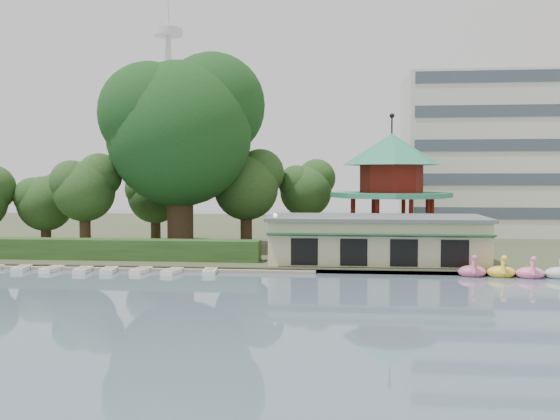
# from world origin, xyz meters

# --- Properties ---
(ground_plane) EXTENTS (220.00, 220.00, 0.00)m
(ground_plane) POSITION_xyz_m (0.00, 0.00, 0.00)
(ground_plane) COLOR slate
(ground_plane) RESTS_ON ground
(shore) EXTENTS (220.00, 70.00, 0.40)m
(shore) POSITION_xyz_m (0.00, 52.00, 0.20)
(shore) COLOR #424930
(shore) RESTS_ON ground
(embankment) EXTENTS (220.00, 0.60, 0.30)m
(embankment) POSITION_xyz_m (0.00, 17.30, 0.15)
(embankment) COLOR gray
(embankment) RESTS_ON ground
(dock) EXTENTS (34.00, 1.60, 0.24)m
(dock) POSITION_xyz_m (-12.00, 17.20, 0.12)
(dock) COLOR gray
(dock) RESTS_ON ground
(boathouse) EXTENTS (18.60, 9.39, 3.90)m
(boathouse) POSITION_xyz_m (10.00, 21.97, 2.37)
(boathouse) COLOR beige
(boathouse) RESTS_ON shore
(pavilion) EXTENTS (12.40, 12.40, 13.50)m
(pavilion) POSITION_xyz_m (12.00, 32.00, 7.48)
(pavilion) COLOR beige
(pavilion) RESTS_ON shore
(office_building) EXTENTS (38.00, 18.00, 20.00)m
(office_building) POSITION_xyz_m (32.67, 49.00, 9.73)
(office_building) COLOR silver
(office_building) RESTS_ON shore
(broadcast_tower) EXTENTS (8.00, 8.00, 96.00)m
(broadcast_tower) POSITION_xyz_m (-42.00, 140.00, 33.98)
(broadcast_tower) COLOR silver
(broadcast_tower) RESTS_ON ground
(hedge) EXTENTS (30.00, 2.00, 1.80)m
(hedge) POSITION_xyz_m (-15.00, 20.50, 1.30)
(hedge) COLOR #2A4B1E
(hedge) RESTS_ON shore
(lamp_post) EXTENTS (0.36, 0.36, 4.28)m
(lamp_post) POSITION_xyz_m (1.50, 19.00, 3.34)
(lamp_post) COLOR black
(lamp_post) RESTS_ON shore
(big_tree) EXTENTS (15.75, 14.68, 19.86)m
(big_tree) POSITION_xyz_m (-8.80, 28.23, 12.90)
(big_tree) COLOR #3A281C
(big_tree) RESTS_ON shore
(small_trees) EXTENTS (39.62, 16.19, 10.25)m
(small_trees) POSITION_xyz_m (-14.22, 31.19, 6.26)
(small_trees) COLOR #3A281C
(small_trees) RESTS_ON shore
(moored_rowboats) EXTENTS (25.07, 2.78, 0.36)m
(moored_rowboats) POSITION_xyz_m (-15.33, 15.79, 0.18)
(moored_rowboats) COLOR white
(moored_rowboats) RESTS_ON ground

